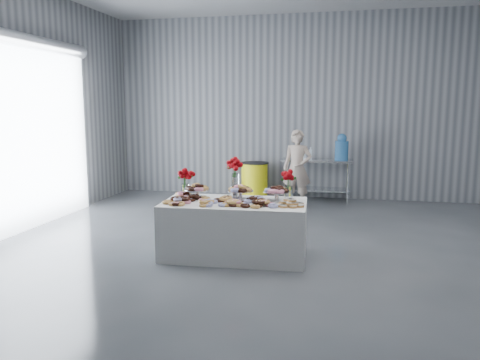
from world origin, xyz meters
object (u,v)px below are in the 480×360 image
object	(u,v)px
trash_barrel	(254,180)
person	(297,169)
water_jug	(342,148)
display_table	(235,229)
prep_table	(317,172)

from	to	relation	value
trash_barrel	person	bearing A→B (deg)	-36.94
water_jug	display_table	bearing A→B (deg)	-108.53
display_table	trash_barrel	xyz separation A→B (m)	(-0.49, 4.10, 0.03)
display_table	person	xyz separation A→B (m)	(0.52, 3.34, 0.41)
water_jug	trash_barrel	xyz separation A→B (m)	(-1.87, 0.00, -0.75)
display_table	trash_barrel	distance (m)	4.13
person	display_table	bearing A→B (deg)	-97.90
display_table	trash_barrel	bearing A→B (deg)	96.84
prep_table	trash_barrel	size ratio (longest dim) A/B	1.88
water_jug	trash_barrel	world-z (taller)	water_jug
prep_table	trash_barrel	distance (m)	1.38
display_table	prep_table	xyz separation A→B (m)	(0.88, 4.10, 0.24)
water_jug	person	size ratio (longest dim) A/B	0.35
person	trash_barrel	size ratio (longest dim) A/B	1.96
display_table	water_jug	bearing A→B (deg)	71.47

